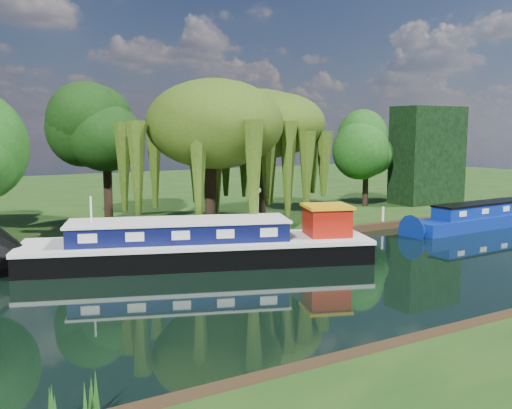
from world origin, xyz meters
TOP-DOWN VIEW (x-y plane):
  - ground at (0.00, 0.00)m, footprint 120.00×120.00m
  - far_bank at (0.00, 34.00)m, footprint 120.00×52.00m
  - dutch_barge at (-5.78, 5.38)m, footprint 17.36×9.44m
  - narrowboat at (15.25, 5.19)m, footprint 12.84×2.53m
  - red_dinghy at (-8.49, 5.88)m, footprint 2.95×2.32m
  - willow_left at (-2.59, 10.96)m, footprint 7.25×7.25m
  - willow_right at (1.72, 12.24)m, footprint 6.53×6.53m
  - tree_far_mid at (-6.65, 18.59)m, footprint 5.16×5.16m
  - tree_far_right at (13.21, 15.03)m, footprint 4.02×4.02m
  - conifer_hedge at (19.00, 14.00)m, footprint 6.00×3.00m
  - lamppost at (0.50, 10.50)m, footprint 0.36×0.36m
  - mooring_posts at (-0.50, 8.40)m, footprint 19.16×0.16m

SIDE VIEW (x-z plane):
  - ground at x=0.00m, z-range 0.00..0.00m
  - red_dinghy at x=-8.49m, z-range -0.28..0.28m
  - far_bank at x=0.00m, z-range 0.00..0.45m
  - narrowboat at x=15.25m, z-range -0.27..1.60m
  - dutch_barge at x=-5.78m, z-range -0.91..2.69m
  - mooring_posts at x=-0.50m, z-range 0.45..1.45m
  - lamppost at x=0.50m, z-range 1.14..3.70m
  - conifer_hedge at x=19.00m, z-range 0.45..8.45m
  - tree_far_right at x=13.21m, z-range 1.70..8.29m
  - willow_right at x=1.72m, z-range 2.28..10.23m
  - tree_far_mid at x=-6.65m, z-range 2.05..10.49m
  - willow_left at x=-2.59m, z-range 2.42..11.11m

